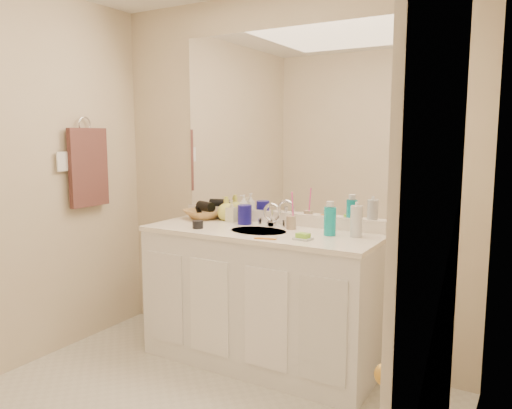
{
  "coord_description": "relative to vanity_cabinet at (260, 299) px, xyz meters",
  "views": [
    {
      "loc": [
        1.54,
        -1.66,
        1.48
      ],
      "look_at": [
        0.0,
        0.97,
        1.05
      ],
      "focal_mm": 35.0,
      "sensor_mm": 36.0,
      "label": 1
    }
  ],
  "objects": [
    {
      "name": "wall_back",
      "position": [
        0.0,
        0.28,
        0.77
      ],
      "size": [
        2.6,
        0.02,
        2.4
      ],
      "primitive_type": "cube",
      "color": "beige",
      "rests_on": "floor"
    },
    {
      "name": "wall_right",
      "position": [
        1.3,
        -1.02,
        0.77
      ],
      "size": [
        0.02,
        2.6,
        2.4
      ],
      "primitive_type": "cube",
      "color": "beige",
      "rests_on": "floor"
    },
    {
      "name": "vanity_cabinet",
      "position": [
        0.0,
        0.0,
        0.0
      ],
      "size": [
        1.5,
        0.55,
        0.85
      ],
      "primitive_type": "cube",
      "color": "white",
      "rests_on": "floor"
    },
    {
      "name": "countertop",
      "position": [
        0.0,
        0.0,
        0.44
      ],
      "size": [
        1.52,
        0.57,
        0.03
      ],
      "primitive_type": "cube",
      "color": "white",
      "rests_on": "vanity_cabinet"
    },
    {
      "name": "backsplash",
      "position": [
        0.0,
        0.26,
        0.5
      ],
      "size": [
        1.52,
        0.03,
        0.08
      ],
      "primitive_type": "cube",
      "color": "white",
      "rests_on": "countertop"
    },
    {
      "name": "sink_basin",
      "position": [
        0.0,
        -0.02,
        0.44
      ],
      "size": [
        0.37,
        0.37,
        0.02
      ],
      "primitive_type": "cylinder",
      "color": "silver",
      "rests_on": "countertop"
    },
    {
      "name": "faucet",
      "position": [
        0.0,
        0.16,
        0.51
      ],
      "size": [
        0.02,
        0.02,
        0.11
      ],
      "primitive_type": "cylinder",
      "color": "silver",
      "rests_on": "countertop"
    },
    {
      "name": "mirror",
      "position": [
        0.0,
        0.27,
        1.14
      ],
      "size": [
        1.48,
        0.01,
        1.2
      ],
      "primitive_type": "cube",
      "color": "white",
      "rests_on": "wall_back"
    },
    {
      "name": "blue_mug",
      "position": [
        -0.2,
        0.14,
        0.52
      ],
      "size": [
        0.12,
        0.12,
        0.13
      ],
      "primitive_type": "cylinder",
      "rotation": [
        0.0,
        0.0,
        0.36
      ],
      "color": "navy",
      "rests_on": "countertop"
    },
    {
      "name": "tan_cup",
      "position": [
        0.15,
        0.13,
        0.5
      ],
      "size": [
        0.08,
        0.08,
        0.09
      ],
      "primitive_type": "cylinder",
      "rotation": [
        0.0,
        0.0,
        -0.27
      ],
      "color": "tan",
      "rests_on": "countertop"
    },
    {
      "name": "toothbrush",
      "position": [
        0.16,
        0.13,
        0.6
      ],
      "size": [
        0.01,
        0.03,
        0.18
      ],
      "primitive_type": "cylinder",
      "rotation": [
        0.14,
        0.0,
        0.08
      ],
      "color": "#FF43A4",
      "rests_on": "tan_cup"
    },
    {
      "name": "mouthwash_bottle",
      "position": [
        0.44,
        0.07,
        0.54
      ],
      "size": [
        0.09,
        0.09,
        0.17
      ],
      "primitive_type": "cylinder",
      "rotation": [
        0.0,
        0.0,
        -0.29
      ],
      "color": "#0EA6B1",
      "rests_on": "countertop"
    },
    {
      "name": "clear_pump_bottle",
      "position": [
        0.59,
        0.11,
        0.55
      ],
      "size": [
        0.09,
        0.09,
        0.19
      ],
      "primitive_type": "cylinder",
      "rotation": [
        0.0,
        0.0,
        -0.27
      ],
      "color": "silver",
      "rests_on": "countertop"
    },
    {
      "name": "soap_dish",
      "position": [
        0.36,
        -0.13,
        0.46
      ],
      "size": [
        0.1,
        0.09,
        0.01
      ],
      "primitive_type": "cube",
      "rotation": [
        0.0,
        0.0,
        -0.06
      ],
      "color": "silver",
      "rests_on": "countertop"
    },
    {
      "name": "green_soap",
      "position": [
        0.36,
        -0.13,
        0.48
      ],
      "size": [
        0.08,
        0.06,
        0.03
      ],
      "primitive_type": "cube",
      "rotation": [
        0.0,
        0.0,
        -0.12
      ],
      "color": "#89D634",
      "rests_on": "soap_dish"
    },
    {
      "name": "orange_comb",
      "position": [
        0.16,
        -0.22,
        0.46
      ],
      "size": [
        0.13,
        0.06,
        0.01
      ],
      "primitive_type": "cube",
      "rotation": [
        0.0,
        0.0,
        0.26
      ],
      "color": "orange",
      "rests_on": "countertop"
    },
    {
      "name": "dark_jar",
      "position": [
        -0.38,
        -0.15,
        0.48
      ],
      "size": [
        0.09,
        0.09,
        0.05
      ],
      "primitive_type": "cylinder",
      "rotation": [
        0.0,
        0.0,
        -0.3
      ],
      "color": "black",
      "rests_on": "countertop"
    },
    {
      "name": "soap_bottle_white",
      "position": [
        -0.26,
        0.22,
        0.55
      ],
      "size": [
        0.08,
        0.08,
        0.19
      ],
      "primitive_type": "imported",
      "rotation": [
        0.0,
        0.0,
        -0.17
      ],
      "color": "white",
      "rests_on": "countertop"
    },
    {
      "name": "soap_bottle_cream",
      "position": [
        -0.33,
        0.18,
        0.53
      ],
      "size": [
        0.07,
        0.07,
        0.15
      ],
      "primitive_type": "imported",
      "rotation": [
        0.0,
        0.0,
        0.02
      ],
      "color": "beige",
      "rests_on": "countertop"
    },
    {
      "name": "soap_bottle_yellow",
      "position": [
        -0.39,
        0.21,
        0.54
      ],
      "size": [
        0.16,
        0.16,
        0.17
      ],
      "primitive_type": "imported",
      "rotation": [
        0.0,
        0.0,
        -0.21
      ],
      "color": "#D7DA54",
      "rests_on": "countertop"
    },
    {
      "name": "wicker_basket",
      "position": [
        -0.57,
        0.18,
        0.49
      ],
      "size": [
        0.35,
        0.35,
        0.07
      ],
      "primitive_type": "imported",
      "rotation": [
        0.0,
        0.0,
        -0.42
      ],
      "color": "#A17641",
      "rests_on": "countertop"
    },
    {
      "name": "hair_dryer",
      "position": [
        -0.55,
        0.18,
        0.54
      ],
      "size": [
        0.16,
        0.11,
        0.07
      ],
      "primitive_type": "cylinder",
      "rotation": [
        0.0,
        1.57,
        -0.34
      ],
      "color": "black",
      "rests_on": "wicker_basket"
    },
    {
      "name": "towel_ring",
      "position": [
        -1.27,
        -0.25,
        1.12
      ],
      "size": [
        0.01,
        0.11,
        0.11
      ],
      "primitive_type": "torus",
      "rotation": [
        0.0,
        1.57,
        0.0
      ],
      "color": "silver",
      "rests_on": "wall_left"
    },
    {
      "name": "hand_towel",
      "position": [
        -1.25,
        -0.25,
        0.82
      ],
      "size": [
        0.04,
        0.32,
        0.55
      ],
      "primitive_type": "cube",
      "color": "#351E1C",
      "rests_on": "towel_ring"
    },
    {
      "name": "switch_plate",
      "position": [
        -1.27,
        -0.45,
        0.88
      ],
      "size": [
        0.01,
        0.08,
        0.13
      ],
      "primitive_type": "cube",
      "color": "white",
      "rests_on": "wall_left"
    },
    {
      "name": "door",
      "position": [
        1.29,
        -1.32,
        0.57
      ],
      "size": [
        0.02,
        0.82,
        2.0
      ],
      "primitive_type": "cube",
      "color": "silver",
      "rests_on": "floor"
    }
  ]
}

